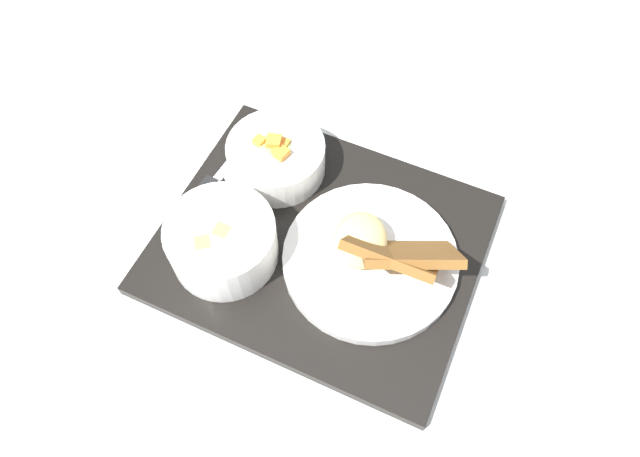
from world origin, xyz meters
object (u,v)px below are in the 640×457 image
(bowl_salad, at_px, (276,156))
(spoon, at_px, (231,184))
(bowl_soup, at_px, (222,240))
(knife, at_px, (204,193))
(plate_main, at_px, (375,254))

(bowl_salad, height_order, spoon, bowl_salad)
(bowl_soup, bearing_deg, knife, 134.08)
(bowl_salad, xyz_separation_m, bowl_soup, (-0.01, -0.14, 0.01))
(bowl_soup, height_order, plate_main, plate_main)
(bowl_salad, xyz_separation_m, spoon, (-0.04, -0.05, -0.02))
(bowl_salad, bearing_deg, knife, -133.29)
(bowl_soup, bearing_deg, spoon, 112.03)
(bowl_soup, relative_size, spoon, 0.85)
(bowl_soup, distance_m, plate_main, 0.18)
(knife, distance_m, spoon, 0.04)
(plate_main, bearing_deg, spoon, 170.08)
(plate_main, relative_size, knife, 1.14)
(bowl_salad, relative_size, bowl_soup, 0.98)
(bowl_soup, relative_size, knife, 0.70)
(bowl_salad, distance_m, spoon, 0.07)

